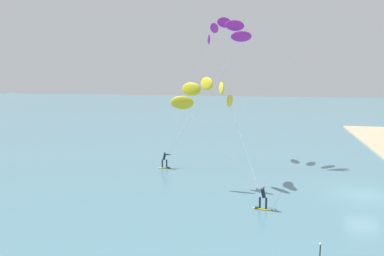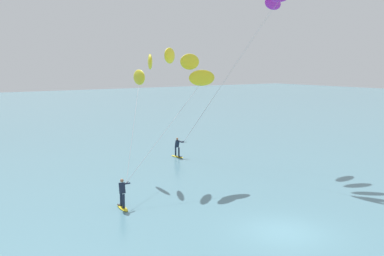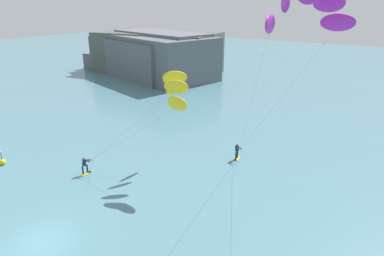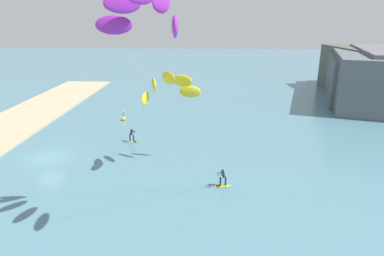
% 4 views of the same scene
% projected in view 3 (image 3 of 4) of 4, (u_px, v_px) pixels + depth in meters
% --- Properties ---
extents(ground_plane, '(240.00, 240.00, 0.00)m').
position_uv_depth(ground_plane, '(42.00, 243.00, 21.14)').
color(ground_plane, slate).
extents(kitesurfer_nearshore, '(9.24, 8.82, 15.26)m').
position_uv_depth(kitesurfer_nearshore, '(303.00, 17.00, 20.53)').
color(kitesurfer_nearshore, yellow).
rests_on(kitesurfer_nearshore, ground).
extents(kitesurfer_mid_water, '(9.07, 8.69, 9.05)m').
position_uv_depth(kitesurfer_mid_water, '(172.00, 90.00, 27.62)').
color(kitesurfer_mid_water, yellow).
rests_on(kitesurfer_mid_water, ground).
extents(marker_buoy, '(0.56, 0.56, 1.38)m').
position_uv_depth(marker_buoy, '(3.00, 162.00, 31.12)').
color(marker_buoy, yellow).
rests_on(marker_buoy, ground).
extents(distant_headland, '(32.97, 22.23, 8.66)m').
position_uv_depth(distant_headland, '(153.00, 55.00, 69.16)').
color(distant_headland, '#4C564C').
rests_on(distant_headland, ground).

